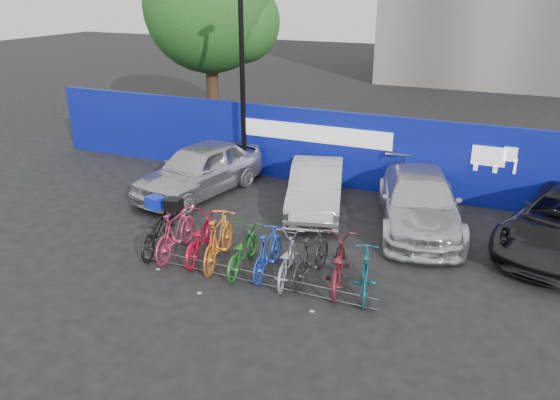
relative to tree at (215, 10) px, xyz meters
The scene contains 20 objects.
ground 13.14m from the tree, 56.03° to the right, with size 100.00×100.00×0.00m, color black.
hoarding 8.80m from the tree, 30.89° to the right, with size 22.00×0.18×2.40m.
tree is the anchor object (origin of this frame).
lamppost 6.14m from the tree, 52.49° to the right, with size 0.25×0.50×6.11m.
bike_rack 13.55m from the tree, 57.55° to the right, with size 5.60×0.03×0.30m.
car_0 8.23m from the tree, 65.30° to the right, with size 1.84×4.57×1.56m, color #BCBBBF.
car_1 10.08m from the tree, 43.02° to the right, with size 1.42×4.08×1.34m, color #B0B0B6.
car_2 12.14m from the tree, 33.06° to the right, with size 1.99×4.91×1.42m, color silver.
bike_0 11.76m from the tree, 68.35° to the right, with size 0.72×2.05×1.08m, color black.
bike_1 11.98m from the tree, 65.80° to the right, with size 0.54×1.91×1.15m, color #C23259.
bike_2 12.15m from the tree, 62.77° to the right, with size 0.68×1.95×1.02m, color red.
bike_3 12.45m from the tree, 60.61° to the right, with size 0.56×1.99×1.20m, color orange.
bike_4 12.83m from the tree, 58.12° to the right, with size 0.64×1.82×0.96m, color #217323.
bike_5 13.07m from the tree, 55.54° to the right, with size 0.49×1.74×1.05m, color blue.
bike_6 13.38m from the tree, 53.96° to the right, with size 0.64×1.83×0.96m, color #9B9CA2.
bike_7 13.51m from the tree, 51.60° to the right, with size 0.52×1.83×1.10m, color #252527.
bike_8 13.88m from the tree, 49.59° to the right, with size 0.68×1.96×1.03m, color maroon.
bike_9 14.39m from the tree, 47.94° to the right, with size 0.48×1.71×1.03m, color #105A68.
cargo_crate 11.51m from the tree, 68.35° to the right, with size 0.40×0.31×0.29m, color #0C20C6.
cargo_topcase 11.74m from the tree, 65.80° to the right, with size 0.36×0.33×0.27m, color black.
Camera 1 is at (4.69, -9.77, 6.03)m, focal length 35.00 mm.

